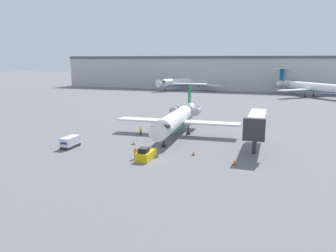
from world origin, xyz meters
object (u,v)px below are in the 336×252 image
(luggage_cart, at_px, (70,142))
(worker_near_tug, at_px, (135,153))
(pushback_tug, at_px, (146,154))
(airplane_parked_far_right, at_px, (192,82))
(traffic_cone_mid, at_px, (234,162))
(airplane_parked_far_left, at_px, (312,87))
(airplane_main, at_px, (178,118))
(jet_bridge, at_px, (256,123))
(traffic_cone_left, at_px, (133,143))
(worker_by_wing, at_px, (141,130))
(traffic_cone_right, at_px, (193,153))

(luggage_cart, relative_size, worker_near_tug, 2.01)
(pushback_tug, relative_size, airplane_parked_far_right, 0.12)
(traffic_cone_mid, bearing_deg, pushback_tug, -173.56)
(luggage_cart, bearing_deg, airplane_parked_far_left, 64.18)
(airplane_main, distance_m, jet_bridge, 16.62)
(traffic_cone_left, relative_size, airplane_parked_far_right, 0.02)
(traffic_cone_mid, height_order, jet_bridge, jet_bridge)
(luggage_cart, distance_m, airplane_parked_far_right, 111.64)
(airplane_parked_far_right, bearing_deg, worker_by_wing, -81.45)
(worker_by_wing, xyz_separation_m, traffic_cone_right, (13.16, -9.97, -0.66))
(worker_near_tug, relative_size, traffic_cone_right, 2.61)
(traffic_cone_mid, relative_size, airplane_parked_far_right, 0.02)
(airplane_main, xyz_separation_m, pushback_tug, (0.22, -17.13, -2.60))
(airplane_parked_far_right, bearing_deg, jet_bridge, -70.18)
(pushback_tug, distance_m, jet_bridge, 19.00)
(airplane_main, relative_size, traffic_cone_left, 40.86)
(luggage_cart, relative_size, traffic_cone_mid, 5.00)
(luggage_cart, height_order, airplane_parked_far_left, airplane_parked_far_left)
(traffic_cone_left, bearing_deg, airplane_parked_far_right, 98.83)
(traffic_cone_right, bearing_deg, airplane_main, 116.68)
(traffic_cone_left, relative_size, traffic_cone_right, 0.91)
(luggage_cart, bearing_deg, airplane_main, 46.17)
(airplane_main, distance_m, airplane_parked_far_right, 98.73)
(traffic_cone_right, bearing_deg, airplane_parked_far_right, 104.41)
(pushback_tug, bearing_deg, airplane_parked_far_right, 100.89)
(traffic_cone_left, height_order, airplane_parked_far_right, airplane_parked_far_right)
(pushback_tug, bearing_deg, traffic_cone_left, 126.35)
(worker_by_wing, distance_m, traffic_cone_right, 16.52)
(airplane_main, bearing_deg, worker_by_wing, -156.74)
(airplane_parked_far_left, bearing_deg, worker_by_wing, -114.77)
(airplane_main, xyz_separation_m, airplane_parked_far_right, (-21.61, 96.34, 0.48))
(pushback_tug, distance_m, traffic_cone_right, 7.58)
(traffic_cone_right, distance_m, jet_bridge, 11.82)
(traffic_cone_left, bearing_deg, worker_near_tug, -63.61)
(airplane_main, height_order, traffic_cone_right, airplane_main)
(worker_near_tug, bearing_deg, jet_bridge, 34.00)
(airplane_main, xyz_separation_m, worker_near_tug, (-1.32, -17.51, -2.39))
(luggage_cart, relative_size, jet_bridge, 0.28)
(airplane_parked_far_right, bearing_deg, traffic_cone_right, -75.59)
(luggage_cart, bearing_deg, jet_bridge, 16.42)
(traffic_cone_left, xyz_separation_m, airplane_parked_far_right, (-16.51, 106.24, 3.53))
(traffic_cone_left, height_order, traffic_cone_right, traffic_cone_right)
(pushback_tug, distance_m, traffic_cone_mid, 12.96)
(traffic_cone_right, relative_size, jet_bridge, 0.05)
(pushback_tug, distance_m, worker_by_wing, 15.84)
(worker_near_tug, bearing_deg, worker_by_wing, 110.17)
(airplane_parked_far_left, distance_m, jet_bridge, 87.65)
(pushback_tug, bearing_deg, jet_bridge, 35.69)
(worker_near_tug, xyz_separation_m, worker_by_wing, (-5.37, 14.63, 0.04))
(worker_near_tug, distance_m, airplane_parked_far_left, 102.82)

